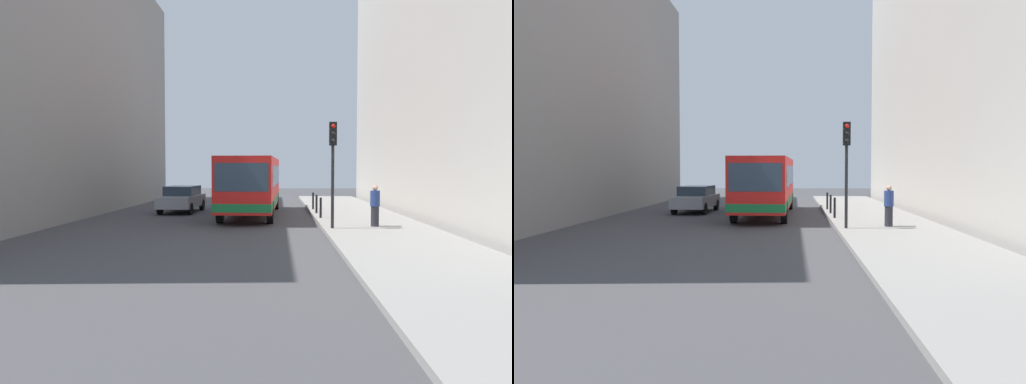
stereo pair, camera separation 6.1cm
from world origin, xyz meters
TOP-DOWN VIEW (x-y plane):
  - ground_plane at (0.00, 0.00)m, footprint 80.00×80.00m
  - sidewalk at (5.40, 0.00)m, footprint 4.40×40.00m
  - building_left at (-11.50, 4.00)m, footprint 7.00×32.00m
  - building_right at (11.50, 4.00)m, footprint 7.00×32.00m
  - bus at (0.10, 4.33)m, footprint 2.87×11.09m
  - car_beside_bus at (-3.94, 5.96)m, footprint 2.08×4.50m
  - car_behind_bus at (-0.11, 16.26)m, footprint 2.14×4.53m
  - traffic_light at (3.55, -2.59)m, footprint 0.28×0.33m
  - bollard_near at (3.45, 1.49)m, footprint 0.11×0.11m
  - bollard_mid at (3.45, 3.97)m, footprint 0.11×0.11m
  - bollard_far at (3.45, 6.46)m, footprint 0.11×0.11m
  - pedestrian_near_signal at (5.32, -1.88)m, footprint 0.38×0.38m

SIDE VIEW (x-z plane):
  - ground_plane at x=0.00m, z-range 0.00..0.00m
  - sidewalk at x=5.40m, z-range 0.00..0.15m
  - bollard_near at x=3.45m, z-range 0.15..1.10m
  - bollard_mid at x=3.45m, z-range 0.15..1.10m
  - bollard_far at x=3.45m, z-range 0.15..1.10m
  - car_beside_bus at x=-3.94m, z-range 0.04..1.52m
  - car_behind_bus at x=-0.11m, z-range 0.04..1.52m
  - pedestrian_near_signal at x=5.32m, z-range 0.15..1.80m
  - bus at x=0.10m, z-range 0.23..3.23m
  - traffic_light at x=3.55m, z-range 0.96..5.06m
  - building_left at x=-11.50m, z-range 0.00..15.40m
  - building_right at x=11.50m, z-range 0.00..16.91m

